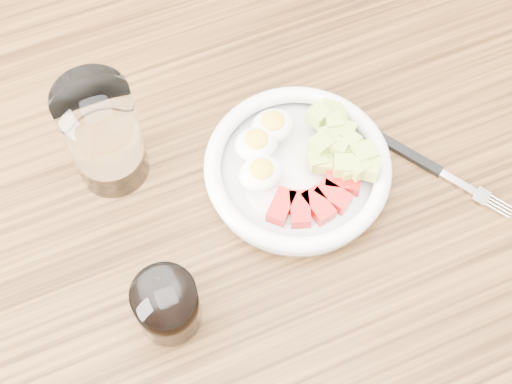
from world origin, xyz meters
TOP-DOWN VIEW (x-y plane):
  - ground at (0.00, 0.00)m, footprint 4.00×4.00m
  - dining_table at (0.00, 0.00)m, footprint 1.50×0.90m
  - bowl at (0.05, 0.03)m, footprint 0.23×0.23m
  - fork at (0.21, -0.03)m, footprint 0.11×0.16m
  - water_glass at (-0.15, 0.12)m, footprint 0.09×0.09m
  - coffee_glass at (-0.15, -0.08)m, footprint 0.07×0.07m

SIDE VIEW (x-z plane):
  - ground at x=0.00m, z-range 0.00..0.00m
  - dining_table at x=0.00m, z-range 0.28..1.05m
  - fork at x=0.21m, z-range 0.77..0.78m
  - bowl at x=0.05m, z-range 0.76..0.82m
  - coffee_glass at x=-0.15m, z-range 0.77..0.85m
  - water_glass at x=-0.15m, z-range 0.77..0.92m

